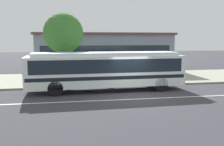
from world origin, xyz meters
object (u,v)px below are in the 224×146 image
Objects in this scene: transit_bus at (106,68)px; street_tree_near_stop at (63,33)px; bus_stop_sign at (157,64)px; pedestrian_waiting_near_sign at (105,71)px.

street_tree_near_stop is (-2.99, 3.70, 2.55)m from transit_bus.
street_tree_near_stop reaches higher than bus_stop_sign.
street_tree_near_stop is at bearing 163.59° from pedestrian_waiting_near_sign.
street_tree_near_stop is (-3.27, 0.96, 3.10)m from pedestrian_waiting_near_sign.
bus_stop_sign is 0.42× the size of street_tree_near_stop.
transit_bus is 5.40m from street_tree_near_stop.
bus_stop_sign is at bearing 20.95° from transit_bus.
street_tree_near_stop reaches higher than pedestrian_waiting_near_sign.
transit_bus reaches higher than pedestrian_waiting_near_sign.
bus_stop_sign is 8.04m from street_tree_near_stop.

